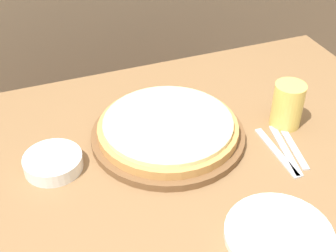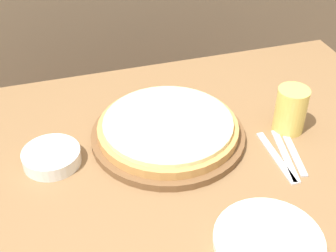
# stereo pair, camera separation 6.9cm
# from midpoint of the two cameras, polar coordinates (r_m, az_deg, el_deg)

# --- Properties ---
(pizza_on_board) EXTENTS (0.40, 0.40, 0.06)m
(pizza_on_board) POSITION_cam_midpoint_polar(r_m,az_deg,el_deg) (1.22, 1.61, -0.56)
(pizza_on_board) COLOR brown
(pizza_on_board) RESTS_ON dining_table
(beer_glass) EXTENTS (0.08, 0.08, 0.13)m
(beer_glass) POSITION_cam_midpoint_polar(r_m,az_deg,el_deg) (1.28, 16.27, 2.06)
(beer_glass) COLOR #E5C65B
(beer_glass) RESTS_ON dining_table
(dinner_plate) EXTENTS (0.23, 0.23, 0.02)m
(dinner_plate) POSITION_cam_midpoint_polar(r_m,az_deg,el_deg) (1.01, 14.12, -13.50)
(dinner_plate) COLOR white
(dinner_plate) RESTS_ON dining_table
(side_bowl) EXTENTS (0.14, 0.14, 0.04)m
(side_bowl) POSITION_cam_midpoint_polar(r_m,az_deg,el_deg) (1.18, -12.39, -3.75)
(side_bowl) COLOR white
(side_bowl) RESTS_ON dining_table
(fork) EXTENTS (0.02, 0.20, 0.00)m
(fork) POSITION_cam_midpoint_polar(r_m,az_deg,el_deg) (1.21, 14.62, -3.73)
(fork) COLOR silver
(fork) RESTS_ON dining_table
(dinner_knife) EXTENTS (0.06, 0.20, 0.00)m
(dinner_knife) POSITION_cam_midpoint_polar(r_m,az_deg,el_deg) (1.22, 15.64, -3.49)
(dinner_knife) COLOR silver
(dinner_knife) RESTS_ON dining_table
(spoon) EXTENTS (0.05, 0.17, 0.00)m
(spoon) POSITION_cam_midpoint_polar(r_m,az_deg,el_deg) (1.24, 16.64, -3.26)
(spoon) COLOR silver
(spoon) RESTS_ON dining_table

